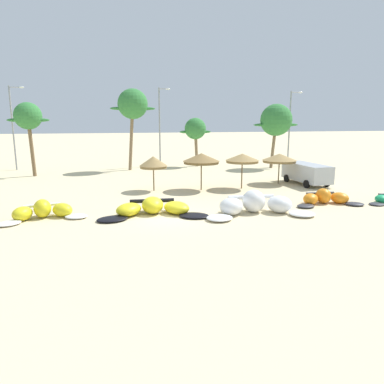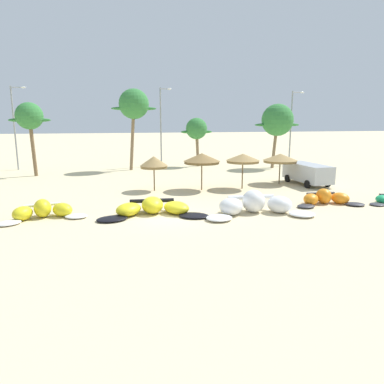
% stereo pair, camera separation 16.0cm
% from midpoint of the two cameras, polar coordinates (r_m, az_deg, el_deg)
% --- Properties ---
extents(ground_plane, '(260.00, 260.00, 0.00)m').
position_cam_midpoint_polar(ground_plane, '(21.97, -4.16, -3.79)').
color(ground_plane, beige).
extents(kite_left, '(5.08, 2.91, 1.09)m').
position_cam_midpoint_polar(kite_left, '(23.06, -22.73, -2.86)').
color(kite_left, white).
rests_on(kite_left, ground).
extents(kite_left_of_center, '(6.96, 3.37, 1.02)m').
position_cam_midpoint_polar(kite_left_of_center, '(22.27, -6.42, -2.58)').
color(kite_left_of_center, black).
rests_on(kite_left_of_center, ground).
extents(kite_center, '(7.13, 3.28, 1.42)m').
position_cam_midpoint_polar(kite_center, '(22.66, 9.83, -2.03)').
color(kite_center, white).
rests_on(kite_center, ground).
extents(kite_right_of_center, '(5.06, 2.41, 1.04)m').
position_cam_midpoint_polar(kite_right_of_center, '(26.48, 20.16, -0.94)').
color(kite_right_of_center, '#333338').
rests_on(kite_right_of_center, ground).
extents(beach_umbrella_near_van, '(2.27, 2.27, 2.83)m').
position_cam_midpoint_polar(beach_umbrella_near_van, '(29.32, -6.30, 4.71)').
color(beach_umbrella_near_van, brown).
rests_on(beach_umbrella_near_van, ground).
extents(beach_umbrella_middle, '(3.01, 3.01, 3.04)m').
position_cam_midpoint_polar(beach_umbrella_middle, '(29.45, 1.33, 5.34)').
color(beach_umbrella_middle, brown).
rests_on(beach_umbrella_middle, ground).
extents(beach_umbrella_near_palms, '(2.81, 2.81, 2.95)m').
position_cam_midpoint_polar(beach_umbrella_near_palms, '(30.34, 7.82, 5.33)').
color(beach_umbrella_near_palms, brown).
rests_on(beach_umbrella_near_palms, ground).
extents(beach_umbrella_outermost, '(3.08, 3.08, 2.72)m').
position_cam_midpoint_polar(beach_umbrella_outermost, '(33.35, 13.54, 5.25)').
color(beach_umbrella_outermost, brown).
rests_on(beach_umbrella_outermost, ground).
extents(parked_van, '(2.57, 5.28, 1.84)m').
position_cam_midpoint_polar(parked_van, '(33.93, 17.43, 3.05)').
color(parked_van, '#B2B7BC').
rests_on(parked_van, ground).
extents(palm_left, '(4.04, 2.69, 7.41)m').
position_cam_midpoint_polar(palm_left, '(40.10, -24.64, 10.71)').
color(palm_left, brown).
rests_on(palm_left, ground).
extents(palm_left_of_gap, '(5.03, 3.35, 9.08)m').
position_cam_midpoint_polar(palm_left_of_gap, '(41.78, -9.49, 13.46)').
color(palm_left_of_gap, '#7F6647').
rests_on(palm_left_of_gap, ground).
extents(palm_center_left, '(3.90, 2.60, 5.90)m').
position_cam_midpoint_polar(palm_center_left, '(44.47, 0.42, 9.89)').
color(palm_center_left, '#7F6647').
rests_on(palm_center_left, ground).
extents(palm_center_right, '(5.59, 3.72, 7.50)m').
position_cam_midpoint_polar(palm_center_right, '(44.08, 13.07, 10.98)').
color(palm_center_right, '#7F6647').
rests_on(palm_center_right, ground).
extents(lamppost_west, '(1.68, 0.24, 9.36)m').
position_cam_midpoint_polar(lamppost_west, '(45.79, -26.49, 9.62)').
color(lamppost_west, gray).
rests_on(lamppost_west, ground).
extents(lamppost_west_center, '(1.45, 0.24, 9.45)m').
position_cam_midpoint_polar(lamppost_west_center, '(44.95, -5.13, 10.78)').
color(lamppost_west_center, gray).
rests_on(lamppost_west_center, ground).
extents(lamppost_east_center, '(1.60, 0.24, 9.07)m').
position_cam_midpoint_polar(lamppost_east_center, '(46.69, 15.22, 10.24)').
color(lamppost_east_center, gray).
rests_on(lamppost_east_center, ground).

